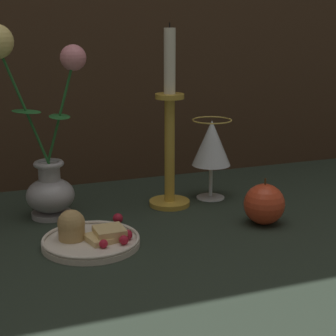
{
  "coord_description": "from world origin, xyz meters",
  "views": [
    {
      "loc": [
        -0.35,
        -0.99,
        0.38
      ],
      "look_at": [
        0.01,
        0.0,
        0.1
      ],
      "focal_mm": 60.0,
      "sensor_mm": 36.0,
      "label": 1
    }
  ],
  "objects_px": {
    "plate_with_pastries": "(88,237)",
    "wine_glass": "(211,145)",
    "vase": "(42,148)",
    "apple_beside_vase": "(264,204)",
    "candlestick": "(170,137)"
  },
  "relations": [
    {
      "from": "wine_glass",
      "to": "candlestick",
      "type": "bearing_deg",
      "value": -171.87
    },
    {
      "from": "plate_with_pastries",
      "to": "wine_glass",
      "type": "xyz_separation_m",
      "value": [
        0.31,
        0.17,
        0.1
      ]
    },
    {
      "from": "vase",
      "to": "plate_with_pastries",
      "type": "relative_size",
      "value": 2.19
    },
    {
      "from": "plate_with_pastries",
      "to": "candlestick",
      "type": "height_order",
      "value": "candlestick"
    },
    {
      "from": "plate_with_pastries",
      "to": "vase",
      "type": "bearing_deg",
      "value": 105.45
    },
    {
      "from": "candlestick",
      "to": "apple_beside_vase",
      "type": "height_order",
      "value": "candlestick"
    },
    {
      "from": "vase",
      "to": "wine_glass",
      "type": "distance_m",
      "value": 0.36
    },
    {
      "from": "vase",
      "to": "wine_glass",
      "type": "xyz_separation_m",
      "value": [
        0.36,
        -0.0,
        -0.02
      ]
    },
    {
      "from": "wine_glass",
      "to": "candlestick",
      "type": "height_order",
      "value": "candlestick"
    },
    {
      "from": "plate_with_pastries",
      "to": "apple_beside_vase",
      "type": "height_order",
      "value": "apple_beside_vase"
    },
    {
      "from": "wine_glass",
      "to": "plate_with_pastries",
      "type": "bearing_deg",
      "value": -151.62
    },
    {
      "from": "vase",
      "to": "wine_glass",
      "type": "height_order",
      "value": "vase"
    },
    {
      "from": "wine_glass",
      "to": "apple_beside_vase",
      "type": "height_order",
      "value": "wine_glass"
    },
    {
      "from": "plate_with_pastries",
      "to": "apple_beside_vase",
      "type": "bearing_deg",
      "value": -2.14
    },
    {
      "from": "plate_with_pastries",
      "to": "wine_glass",
      "type": "height_order",
      "value": "wine_glass"
    }
  ]
}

